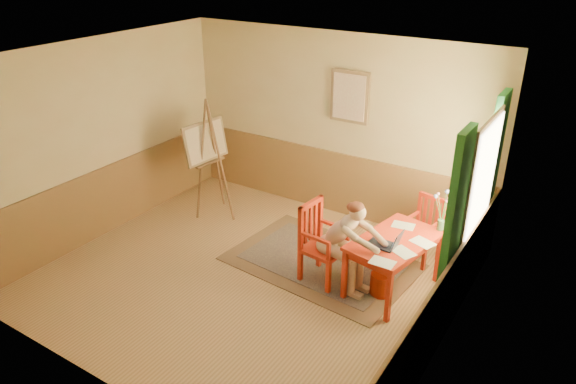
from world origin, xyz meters
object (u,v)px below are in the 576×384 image
Objects in this scene: table at (395,246)px; figure at (344,240)px; laptop at (387,243)px; chair_left at (321,243)px; easel at (207,147)px; chair_back at (424,230)px.

figure is at bearing -152.46° from table.
figure is 0.53m from laptop.
chair_left is at bearing -177.18° from laptop.
laptop is 3.32m from easel.
figure reaches higher than chair_left.
table is 1.25× the size of chair_left.
chair_left is 1.48m from chair_back.
chair_back is at bearing 7.31° from easel.
figure reaches higher than table.
chair_left is 0.88m from laptop.
laptop is (0.52, 0.06, 0.09)m from figure.
chair_left is (-0.87, -0.26, -0.10)m from table.
easel is at bearing 168.28° from laptop.
chair_back is at bearing 85.31° from laptop.
laptop is (-0.09, -1.10, 0.31)m from chair_back.
table is at bearing -94.53° from chair_back.
chair_back is (0.07, 0.88, -0.18)m from table.
table is at bearing 16.59° from chair_left.
chair_back is (0.94, 1.14, -0.07)m from chair_left.
laptop is at bearing -94.69° from chair_back.
figure is 0.66× the size of easel.
chair_left is 1.16× the size of chair_back.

